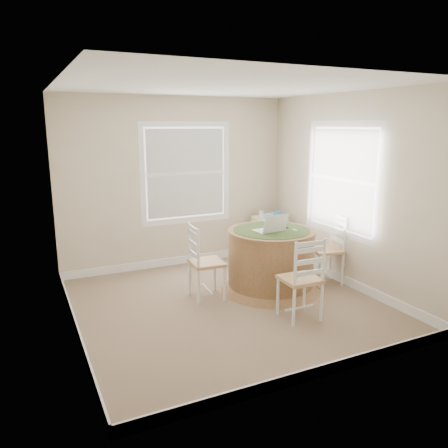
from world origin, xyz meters
TOP-DOWN VIEW (x-y plane):
  - room at (0.17, 0.16)m, footprint 3.64×3.64m
  - round_table at (0.74, 0.22)m, footprint 1.33×1.33m
  - chair_left at (-0.14, 0.32)m, footprint 0.43×0.45m
  - chair_near at (0.58, -0.69)m, footprint 0.43×0.42m
  - chair_right at (1.60, 0.13)m, footprint 0.48×0.50m
  - laptop at (0.69, 0.16)m, footprint 0.39×0.35m
  - mouse at (0.86, 0.15)m, footprint 0.07×0.11m
  - phone at (1.01, 0.07)m, footprint 0.05×0.09m
  - keys at (0.96, 0.22)m, footprint 0.06×0.06m
  - corner_chest at (1.43, 1.40)m, footprint 0.42×0.55m
  - tissue_box at (1.34, 1.27)m, footprint 0.13×0.13m
  - box_yellow at (1.50, 1.44)m, footprint 0.15×0.11m
  - box_blue at (1.53, 1.32)m, footprint 0.08×0.08m
  - cup_cream at (1.39, 1.55)m, footprint 0.07×0.07m

SIDE VIEW (x-z plane):
  - corner_chest at x=1.43m, z-range 0.00..0.71m
  - round_table at x=0.74m, z-range 0.03..0.87m
  - chair_left at x=-0.14m, z-range 0.00..0.95m
  - chair_near at x=0.58m, z-range 0.00..0.95m
  - chair_right at x=1.60m, z-range 0.00..0.95m
  - box_yellow at x=1.50m, z-range 0.71..0.77m
  - cup_cream at x=1.39m, z-range 0.71..0.80m
  - tissue_box at x=1.34m, z-range 0.71..0.81m
  - box_blue at x=1.53m, z-range 0.71..0.83m
  - phone at x=1.01m, z-range 0.82..0.84m
  - keys at x=0.96m, z-range 0.82..0.85m
  - mouse at x=0.86m, z-range 0.82..0.86m
  - laptop at x=0.69m, z-range 0.74..0.99m
  - room at x=0.17m, z-range -0.02..2.62m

